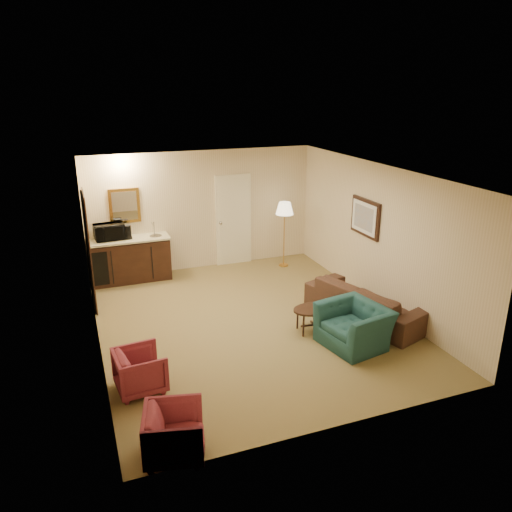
% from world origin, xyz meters
% --- Properties ---
extents(ground, '(6.00, 6.00, 0.00)m').
position_xyz_m(ground, '(0.00, 0.00, 0.00)').
color(ground, '#947F4B').
rests_on(ground, ground).
extents(room_walls, '(5.02, 6.01, 2.61)m').
position_xyz_m(room_walls, '(-0.10, 0.77, 1.72)').
color(room_walls, beige).
rests_on(room_walls, ground).
extents(wetbar_cabinet, '(1.64, 0.58, 0.92)m').
position_xyz_m(wetbar_cabinet, '(-1.65, 2.72, 0.46)').
color(wetbar_cabinet, '#331B10').
rests_on(wetbar_cabinet, ground).
extents(sofa, '(1.30, 2.28, 0.86)m').
position_xyz_m(sofa, '(1.95, -0.59, 0.43)').
color(sofa, black).
rests_on(sofa, ground).
extents(teal_armchair, '(0.84, 1.12, 0.88)m').
position_xyz_m(teal_armchair, '(1.26, -1.33, 0.44)').
color(teal_armchair, '#1B4345').
rests_on(teal_armchair, ground).
extents(rose_chair_near, '(0.64, 0.68, 0.65)m').
position_xyz_m(rose_chair_near, '(-2.06, -1.38, 0.32)').
color(rose_chair_near, '#9A3248').
rests_on(rose_chair_near, ground).
extents(rose_chair_far, '(0.73, 0.76, 0.66)m').
position_xyz_m(rose_chair_far, '(-1.90, -2.80, 0.33)').
color(rose_chair_far, '#9A3248').
rests_on(rose_chair_far, ground).
extents(coffee_table, '(0.77, 0.56, 0.42)m').
position_xyz_m(coffee_table, '(0.90, -0.68, 0.21)').
color(coffee_table, black).
rests_on(coffee_table, ground).
extents(floor_lamp, '(0.40, 0.40, 1.48)m').
position_xyz_m(floor_lamp, '(1.70, 2.40, 0.74)').
color(floor_lamp, gold).
rests_on(floor_lamp, ground).
extents(waste_bin, '(0.27, 0.27, 0.30)m').
position_xyz_m(waste_bin, '(-1.00, 2.65, 0.15)').
color(waste_bin, black).
rests_on(waste_bin, ground).
extents(microwave, '(0.61, 0.38, 0.39)m').
position_xyz_m(microwave, '(-2.02, 2.79, 1.12)').
color(microwave, black).
rests_on(microwave, wetbar_cabinet).
extents(coffee_maker, '(0.16, 0.16, 0.28)m').
position_xyz_m(coffee_maker, '(-1.66, 2.70, 1.06)').
color(coffee_maker, black).
rests_on(coffee_maker, wetbar_cabinet).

